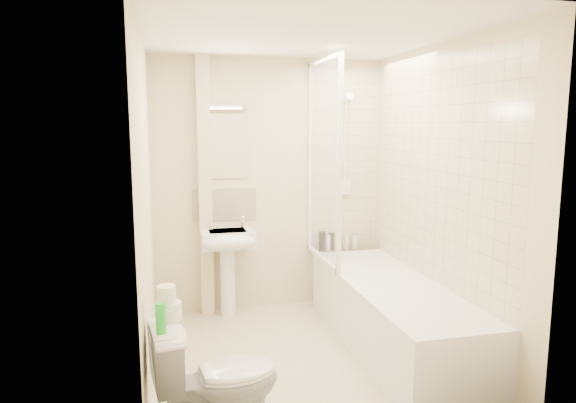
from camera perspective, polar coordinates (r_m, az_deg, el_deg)
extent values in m
plane|color=beige|center=(4.10, 1.56, -17.22)|extent=(2.50, 2.50, 0.00)
cube|color=beige|center=(4.94, -2.08, 1.81)|extent=(2.20, 0.02, 2.40)
cube|color=beige|center=(3.62, -15.47, -1.03)|extent=(0.02, 2.50, 2.40)
cube|color=beige|center=(4.15, 16.47, 0.15)|extent=(0.02, 2.50, 2.40)
cube|color=white|center=(3.74, 1.71, 18.06)|extent=(2.20, 2.50, 0.02)
cube|color=beige|center=(5.11, 6.24, 4.52)|extent=(0.70, 0.01, 1.75)
cube|color=beige|center=(4.15, 16.26, 3.27)|extent=(0.01, 2.10, 1.75)
cube|color=beige|center=(4.80, -9.22, 1.50)|extent=(0.12, 0.12, 2.40)
cube|color=beige|center=(4.89, -7.07, -0.34)|extent=(0.60, 0.02, 0.30)
cube|color=white|center=(4.83, -7.18, 6.11)|extent=(0.46, 0.01, 0.60)
cube|color=silver|center=(4.81, -7.24, 10.51)|extent=(0.42, 0.07, 0.07)
cube|color=white|center=(4.25, 11.53, -12.38)|extent=(0.70, 2.10, 0.55)
cube|color=white|center=(4.18, 11.62, -9.56)|extent=(0.56, 1.96, 0.05)
cube|color=white|center=(4.58, 3.93, 4.39)|extent=(0.01, 0.90, 1.80)
cube|color=white|center=(4.99, 2.47, 4.75)|extent=(0.04, 0.04, 1.80)
cube|color=white|center=(4.15, 5.76, 3.93)|extent=(0.04, 0.04, 1.80)
cube|color=white|center=(4.60, 4.04, 15.39)|extent=(0.04, 0.90, 0.04)
cube|color=white|center=(4.73, 3.82, -6.31)|extent=(0.04, 0.90, 0.03)
cylinder|color=white|center=(5.08, 6.35, 5.90)|extent=(0.02, 0.02, 0.90)
cylinder|color=white|center=(5.12, 6.27, 0.87)|extent=(0.05, 0.05, 0.02)
cylinder|color=white|center=(5.08, 6.44, 10.98)|extent=(0.05, 0.05, 0.02)
cylinder|color=white|center=(5.02, 6.69, 11.35)|extent=(0.08, 0.11, 0.11)
cube|color=white|center=(5.11, 6.30, 1.64)|extent=(0.10, 0.05, 0.14)
cylinder|color=white|center=(5.05, 6.24, 6.46)|extent=(0.01, 0.13, 0.84)
cylinder|color=white|center=(4.90, -6.71, -8.79)|extent=(0.14, 0.14, 0.65)
cube|color=white|center=(4.76, -6.75, -4.08)|extent=(0.48, 0.37, 0.15)
ellipsoid|color=white|center=(4.59, -6.51, -4.54)|extent=(0.48, 0.20, 0.15)
cube|color=silver|center=(4.75, -6.77, -3.43)|extent=(0.33, 0.24, 0.04)
cylinder|color=white|center=(4.83, -8.79, -2.48)|extent=(0.03, 0.03, 0.10)
cylinder|color=white|center=(4.86, -5.07, -2.33)|extent=(0.03, 0.03, 0.10)
sphere|color=white|center=(4.82, -8.81, -1.88)|extent=(0.04, 0.04, 0.04)
sphere|color=white|center=(4.85, -5.08, -1.74)|extent=(0.04, 0.04, 0.04)
cylinder|color=black|center=(5.08, 3.82, -4.41)|extent=(0.06, 0.06, 0.19)
cylinder|color=white|center=(5.10, 4.49, -4.58)|extent=(0.05, 0.05, 0.15)
cylinder|color=black|center=(5.11, 4.86, -4.43)|extent=(0.05, 0.05, 0.17)
cylinder|color=beige|center=(5.16, 6.52, -4.46)|extent=(0.05, 0.05, 0.15)
cylinder|color=silver|center=(5.19, 7.44, -4.52)|extent=(0.05, 0.05, 0.13)
imported|color=white|center=(3.08, -7.91, -19.14)|extent=(0.59, 0.81, 0.72)
cylinder|color=white|center=(2.96, -12.93, -11.79)|extent=(0.12, 0.12, 0.10)
cylinder|color=white|center=(2.92, -13.37, -10.02)|extent=(0.10, 0.10, 0.10)
cylinder|color=green|center=(2.79, -13.95, -12.46)|extent=(0.05, 0.05, 0.16)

